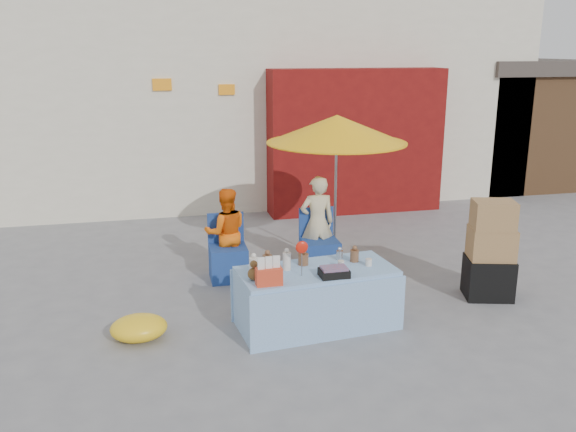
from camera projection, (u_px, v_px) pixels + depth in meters
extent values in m
plane|color=slate|center=(292.00, 314.00, 7.02)|extent=(80.00, 80.00, 0.00)
cube|color=silver|center=(216.00, 82.00, 12.98)|extent=(12.00, 5.00, 4.50)
cube|color=maroon|center=(356.00, 142.00, 11.09)|extent=(3.20, 0.60, 2.60)
cube|color=#4C331E|center=(510.00, 128.00, 13.75)|extent=(2.60, 3.00, 2.40)
cube|color=#3F3833|center=(516.00, 67.00, 13.39)|extent=(2.80, 3.20, 0.30)
cube|color=orange|center=(162.00, 84.00, 10.33)|extent=(0.32, 0.04, 0.20)
cube|color=orange|center=(227.00, 90.00, 10.60)|extent=(0.28, 0.04, 0.18)
cube|color=#9ACAF7|center=(316.00, 298.00, 6.63)|extent=(1.74, 0.92, 0.66)
cube|color=#9ACAF7|center=(330.00, 314.00, 6.28)|extent=(1.72, 0.20, 0.62)
cube|color=#9ACAF7|center=(304.00, 287.00, 6.99)|extent=(1.72, 0.20, 0.62)
cylinder|color=white|center=(254.00, 265.00, 6.43)|extent=(0.11, 0.11, 0.16)
cylinder|color=brown|center=(267.00, 261.00, 6.57)|extent=(0.12, 0.12, 0.14)
cylinder|color=white|center=(287.00, 261.00, 6.50)|extent=(0.10, 0.10, 0.19)
cylinder|color=brown|center=(303.00, 259.00, 6.66)|extent=(0.13, 0.13, 0.12)
cylinder|color=#B2B2B7|center=(340.00, 255.00, 6.81)|extent=(0.09, 0.09, 0.11)
cylinder|color=brown|center=(354.00, 256.00, 6.76)|extent=(0.11, 0.11, 0.13)
cylinder|color=white|center=(341.00, 264.00, 6.57)|extent=(0.08, 0.08, 0.08)
cylinder|color=white|center=(369.00, 262.00, 6.63)|extent=(0.08, 0.08, 0.08)
sphere|color=brown|center=(254.00, 274.00, 6.22)|extent=(0.13, 0.13, 0.13)
ellipsoid|color=red|center=(302.00, 247.00, 6.27)|extent=(0.14, 0.06, 0.13)
cube|color=red|center=(269.00, 277.00, 6.08)|extent=(0.28, 0.15, 0.18)
cube|color=black|center=(334.00, 273.00, 6.32)|extent=(0.32, 0.24, 0.08)
cube|color=navy|center=(228.00, 263.00, 8.00)|extent=(0.49, 0.47, 0.45)
cube|color=navy|center=(226.00, 227.00, 8.10)|extent=(0.48, 0.05, 0.40)
cube|color=navy|center=(320.00, 256.00, 8.28)|extent=(0.49, 0.47, 0.45)
cube|color=navy|center=(316.00, 221.00, 8.37)|extent=(0.48, 0.05, 0.40)
imported|color=orange|center=(226.00, 233.00, 8.04)|extent=(0.59, 0.46, 1.19)
imported|color=beige|center=(317.00, 223.00, 8.31)|extent=(0.48, 0.32, 1.30)
cylinder|color=gray|center=(335.00, 194.00, 8.42)|extent=(0.04, 0.04, 2.00)
cone|color=#FFB20D|center=(337.00, 129.00, 8.18)|extent=(1.90, 1.90, 0.38)
cylinder|color=#FFB20D|center=(337.00, 142.00, 8.23)|extent=(1.90, 1.90, 0.02)
cube|color=black|center=(488.00, 278.00, 7.43)|extent=(0.65, 0.58, 0.50)
cube|color=#AB794D|center=(491.00, 243.00, 7.31)|extent=(0.61, 0.53, 0.38)
cube|color=#AB794D|center=(494.00, 215.00, 7.19)|extent=(0.56, 0.48, 0.34)
ellipsoid|color=yellow|center=(139.00, 328.00, 6.36)|extent=(0.71, 0.63, 0.27)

